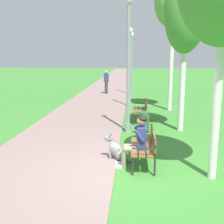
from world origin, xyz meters
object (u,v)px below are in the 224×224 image
at_px(park_bench_near, 145,144).
at_px(person_seated_on_near_bench, 137,140).
at_px(lamp_post_mid, 130,67).
at_px(birch_tree_third, 174,4).
at_px(litter_bin, 144,122).
at_px(park_bench_mid, 141,109).
at_px(dog_grey, 118,151).
at_px(lamp_post_near, 128,64).
at_px(birch_tree_second, 186,12).
at_px(lamp_post_far, 132,63).
at_px(pedestrian_distant, 106,82).

bearing_deg(park_bench_near, person_seated_on_near_bench, -137.12).
relative_size(lamp_post_mid, birch_tree_third, 0.65).
distance_m(person_seated_on_near_bench, litter_bin, 3.32).
bearing_deg(person_seated_on_near_bench, park_bench_mid, 87.25).
bearing_deg(park_bench_mid, birch_tree_third, 59.97).
bearing_deg(park_bench_near, dog_grey, 163.31).
bearing_deg(lamp_post_near, birch_tree_second, 10.50).
distance_m(person_seated_on_near_bench, birch_tree_third, 8.76).
bearing_deg(birch_tree_second, person_seated_on_near_bench, -114.07).
distance_m(park_bench_mid, birch_tree_third, 5.32).
relative_size(park_bench_mid, lamp_post_far, 0.36).
bearing_deg(dog_grey, park_bench_near, -16.69).
bearing_deg(lamp_post_mid, litter_bin, -83.24).
distance_m(dog_grey, birch_tree_second, 5.35).
distance_m(lamp_post_far, litter_bin, 9.87).
bearing_deg(dog_grey, lamp_post_near, 85.98).
bearing_deg(birch_tree_second, birch_tree_third, 88.54).
distance_m(park_bench_near, lamp_post_near, 3.57).
bearing_deg(litter_bin, pedestrian_distant, 102.90).
bearing_deg(lamp_post_near, dog_grey, -94.02).
bearing_deg(lamp_post_near, park_bench_near, -80.78).
relative_size(park_bench_near, lamp_post_near, 0.33).
distance_m(litter_bin, pedestrian_distant, 10.18).
distance_m(park_bench_near, lamp_post_far, 12.91).
bearing_deg(pedestrian_distant, birch_tree_third, -57.56).
bearing_deg(litter_bin, lamp_post_far, 93.04).
relative_size(person_seated_on_near_bench, birch_tree_third, 0.20).
bearing_deg(park_bench_near, park_bench_mid, 89.64).
height_order(lamp_post_mid, pedestrian_distant, lamp_post_mid).
bearing_deg(park_bench_near, lamp_post_mid, 93.55).
height_order(dog_grey, litter_bin, dog_grey).
relative_size(lamp_post_near, lamp_post_mid, 1.14).
xyz_separation_m(lamp_post_far, birch_tree_third, (1.91, -5.54, 2.81)).
xyz_separation_m(birch_tree_second, litter_bin, (-1.30, -0.26, -3.71)).
height_order(park_bench_mid, dog_grey, park_bench_mid).
xyz_separation_m(dog_grey, birch_tree_third, (2.17, 7.04, 4.71)).
bearing_deg(litter_bin, birch_tree_second, 11.37).
distance_m(person_seated_on_near_bench, birch_tree_second, 5.15).
bearing_deg(park_bench_near, pedestrian_distant, 99.54).
bearing_deg(pedestrian_distant, person_seated_on_near_bench, -81.48).
bearing_deg(litter_bin, dog_grey, -104.91).
height_order(lamp_post_far, litter_bin, lamp_post_far).
relative_size(park_bench_mid, lamp_post_mid, 0.37).
distance_m(lamp_post_mid, birch_tree_third, 3.58).
relative_size(lamp_post_far, litter_bin, 5.97).
distance_m(lamp_post_mid, lamp_post_far, 4.81).
height_order(person_seated_on_near_bench, lamp_post_mid, lamp_post_mid).
distance_m(park_bench_near, birch_tree_second, 5.07).
bearing_deg(pedestrian_distant, litter_bin, -77.10).
height_order(lamp_post_mid, lamp_post_far, lamp_post_far).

